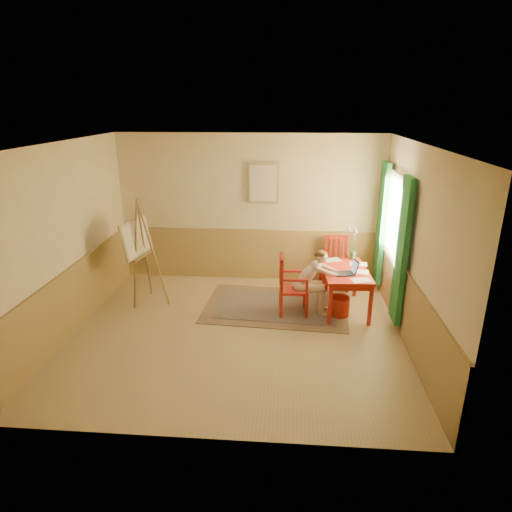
# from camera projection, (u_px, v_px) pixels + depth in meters

# --- Properties ---
(room) EXTENTS (5.04, 4.54, 2.84)m
(room) POSITION_uv_depth(u_px,v_px,m) (235.00, 245.00, 6.22)
(room) COLOR tan
(room) RESTS_ON ground
(wainscot) EXTENTS (5.00, 4.50, 1.00)m
(wainscot) POSITION_uv_depth(u_px,v_px,m) (242.00, 282.00, 7.27)
(wainscot) COLOR tan
(wainscot) RESTS_ON room
(window) EXTENTS (0.12, 2.01, 2.20)m
(window) POSITION_uv_depth(u_px,v_px,m) (392.00, 231.00, 7.09)
(window) COLOR white
(window) RESTS_ON room
(wall_portrait) EXTENTS (0.60, 0.05, 0.76)m
(wall_portrait) POSITION_uv_depth(u_px,v_px,m) (263.00, 183.00, 8.11)
(wall_portrait) COLOR #A08659
(wall_portrait) RESTS_ON room
(rug) EXTENTS (2.50, 1.75, 0.02)m
(rug) POSITION_uv_depth(u_px,v_px,m) (276.00, 306.00, 7.53)
(rug) COLOR #8C7251
(rug) RESTS_ON room
(table) EXTENTS (0.81, 1.25, 0.72)m
(table) POSITION_uv_depth(u_px,v_px,m) (345.00, 275.00, 7.22)
(table) COLOR red
(table) RESTS_ON room
(chair_left) EXTENTS (0.48, 0.46, 1.00)m
(chair_left) POSITION_uv_depth(u_px,v_px,m) (291.00, 285.00, 7.14)
(chair_left) COLOR red
(chair_left) RESTS_ON room
(chair_back) EXTENTS (0.44, 0.46, 0.97)m
(chair_back) POSITION_uv_depth(u_px,v_px,m) (336.00, 263.00, 8.19)
(chair_back) COLOR red
(chair_back) RESTS_ON room
(figure) EXTENTS (0.82, 0.36, 1.10)m
(figure) POSITION_uv_depth(u_px,v_px,m) (312.00, 279.00, 7.10)
(figure) COLOR beige
(figure) RESTS_ON room
(laptop) EXTENTS (0.41, 0.30, 0.22)m
(laptop) POSITION_uv_depth(u_px,v_px,m) (347.00, 271.00, 7.00)
(laptop) COLOR #1E2338
(laptop) RESTS_ON table
(papers) EXTENTS (0.75, 1.19, 0.00)m
(papers) POSITION_uv_depth(u_px,v_px,m) (352.00, 269.00, 7.23)
(papers) COLOR white
(papers) RESTS_ON table
(vase) EXTENTS (0.20, 0.30, 0.57)m
(vase) POSITION_uv_depth(u_px,v_px,m) (353.00, 245.00, 7.61)
(vase) COLOR #3F724C
(vase) RESTS_ON table
(wastebasket) EXTENTS (0.38, 0.38, 0.33)m
(wastebasket) POSITION_uv_depth(u_px,v_px,m) (340.00, 306.00, 7.16)
(wastebasket) COLOR red
(wastebasket) RESTS_ON room
(easel) EXTENTS (0.68, 0.82, 1.84)m
(easel) POSITION_uv_depth(u_px,v_px,m) (139.00, 242.00, 7.39)
(easel) COLOR olive
(easel) RESTS_ON room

